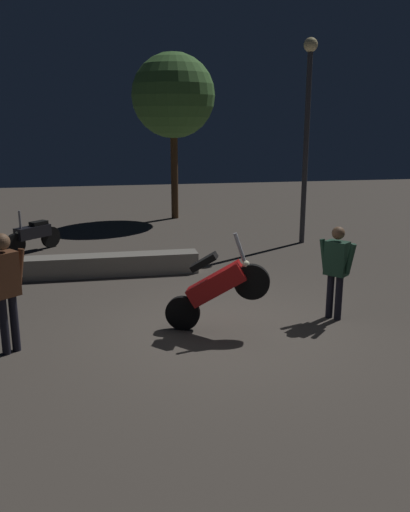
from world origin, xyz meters
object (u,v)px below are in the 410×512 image
object	(u,v)px
motorcycle_black_parked_left	(33,235)
streetlamp_near	(307,118)
person_bystander_far	(336,265)
person_rider_beside	(5,282)
motorcycle_red_foreground	(216,287)

from	to	relation	value
motorcycle_black_parked_left	streetlamp_near	bearing A→B (deg)	133.39
person_bystander_far	streetlamp_near	world-z (taller)	streetlamp_near
person_rider_beside	motorcycle_black_parked_left	bearing A→B (deg)	145.07
person_rider_beside	person_bystander_far	bearing A→B (deg)	55.85
motorcycle_red_foreground	streetlamp_near	xyz separation A→B (m)	(3.62, 5.82, 2.60)
motorcycle_red_foreground	person_rider_beside	world-z (taller)	person_rider_beside
motorcycle_red_foreground	streetlamp_near	size ratio (longest dim) A/B	0.31
person_rider_beside	person_bystander_far	world-z (taller)	person_rider_beside
person_rider_beside	person_bystander_far	xyz separation A→B (m)	(5.18, 0.42, -0.12)
person_rider_beside	streetlamp_near	bearing A→B (deg)	93.11
motorcycle_black_parked_left	streetlamp_near	distance (m)	7.72
motorcycle_black_parked_left	person_bystander_far	xyz separation A→B (m)	(5.61, -5.90, 0.51)
motorcycle_red_foreground	person_rider_beside	xyz separation A→B (m)	(-3.10, -0.21, 0.32)
person_rider_beside	streetlamp_near	size ratio (longest dim) A/B	0.33
person_bystander_far	streetlamp_near	bearing A→B (deg)	-144.43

